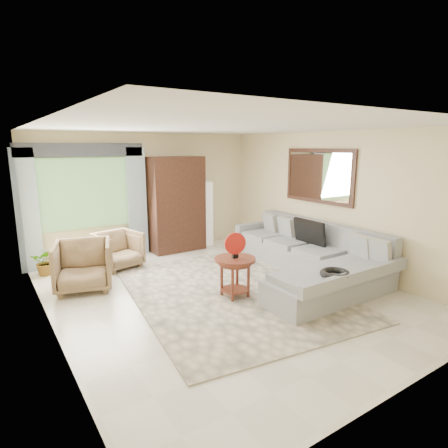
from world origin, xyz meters
TOP-DOWN VIEW (x-y plane):
  - ground at (0.00, 0.00)m, footprint 6.00×6.00m
  - area_rug at (0.14, -0.02)m, footprint 3.49×4.35m
  - sectional_sofa at (1.78, -0.18)m, footprint 2.30×3.46m
  - tv_screen at (2.05, 0.13)m, footprint 0.14×0.74m
  - garden_hose at (1.00, -1.39)m, footprint 0.43×0.43m
  - coffee_table at (0.07, -0.23)m, footprint 0.64×0.64m
  - red_disc at (0.07, -0.23)m, footprint 0.33×0.11m
  - armchair_left at (-1.81, 1.42)m, footprint 1.09×1.10m
  - armchair_right at (-0.98, 2.21)m, footprint 0.91×0.93m
  - potted_plant at (-2.22, 2.53)m, footprint 0.58×0.55m
  - armoire at (0.55, 2.72)m, footprint 1.20×0.55m
  - floor_lamp at (1.35, 2.78)m, footprint 0.24×0.24m
  - window at (-1.35, 2.97)m, footprint 1.80×0.04m
  - curtain_left at (-2.40, 2.88)m, footprint 0.40×0.08m
  - curtain_right at (-0.30, 2.88)m, footprint 0.40×0.08m
  - valance at (-1.35, 2.90)m, footprint 2.40×0.12m
  - wall_mirror at (2.46, 0.35)m, footprint 0.05×1.70m

SIDE VIEW (x-z plane):
  - ground at x=0.00m, z-range 0.00..0.00m
  - area_rug at x=0.14m, z-range 0.00..0.02m
  - potted_plant at x=-2.22m, z-range 0.00..0.51m
  - sectional_sofa at x=1.78m, z-range -0.17..0.73m
  - coffee_table at x=0.07m, z-range 0.02..0.66m
  - armchair_right at x=-0.98m, z-range 0.00..0.71m
  - armchair_left at x=-1.81m, z-range 0.00..0.81m
  - garden_hose at x=1.00m, z-range 0.50..0.59m
  - tv_screen at x=2.05m, z-range 0.48..0.96m
  - floor_lamp at x=1.35m, z-range 0.00..1.50m
  - red_disc at x=0.07m, z-range 0.70..1.04m
  - armoire at x=0.55m, z-range 0.00..2.10m
  - curtain_left at x=-2.40m, z-range 0.00..2.30m
  - curtain_right at x=-0.30m, z-range 0.00..2.30m
  - window at x=-1.35m, z-range 0.70..2.10m
  - wall_mirror at x=2.46m, z-range 1.22..2.27m
  - valance at x=-1.35m, z-range 2.12..2.38m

